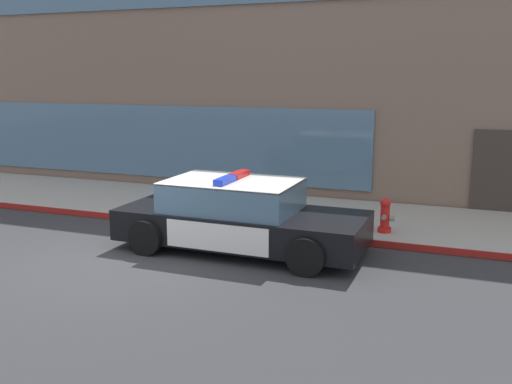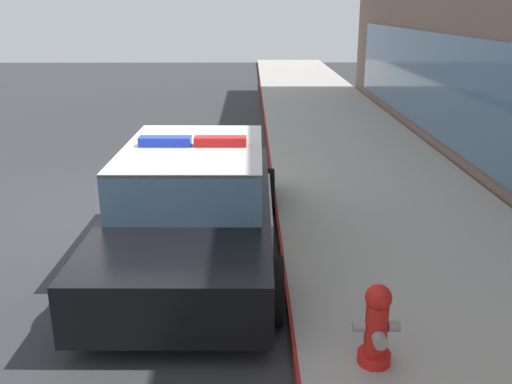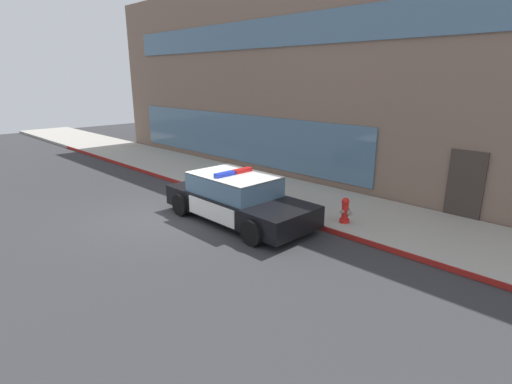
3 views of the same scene
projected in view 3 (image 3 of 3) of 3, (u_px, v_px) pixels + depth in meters
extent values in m
plane|color=#303033|center=(162.00, 217.00, 12.10)|extent=(48.00, 48.00, 0.00)
cube|color=#A39E93|center=(260.00, 188.00, 14.98)|extent=(48.00, 3.50, 0.15)
cube|color=maroon|center=(225.00, 197.00, 13.79)|extent=(28.80, 0.04, 0.14)
cube|color=#7A6051|center=(341.00, 79.00, 18.38)|extent=(24.04, 8.35, 8.00)
cube|color=slate|center=(233.00, 137.00, 18.21)|extent=(14.43, 0.08, 2.10)
cube|color=#382D28|center=(465.00, 187.00, 11.45)|extent=(1.00, 0.08, 2.10)
cube|color=slate|center=(281.00, 31.00, 15.04)|extent=(20.20, 0.08, 1.10)
cube|color=black|center=(238.00, 205.00, 11.62)|extent=(4.83, 1.95, 0.60)
cube|color=silver|center=(277.00, 212.00, 10.52)|extent=(1.66, 1.87, 0.05)
cube|color=silver|center=(204.00, 188.00, 12.74)|extent=(1.37, 1.87, 0.05)
cube|color=silver|center=(259.00, 197.00, 12.33)|extent=(2.02, 0.06, 0.51)
cube|color=silver|center=(211.00, 211.00, 11.05)|extent=(2.02, 0.06, 0.51)
cube|color=yellow|center=(260.00, 197.00, 12.34)|extent=(0.22, 0.01, 0.26)
cube|color=slate|center=(234.00, 185.00, 11.60)|extent=(2.52, 1.73, 0.60)
cube|color=silver|center=(234.00, 175.00, 11.52)|extent=(2.52, 1.73, 0.04)
cube|color=red|center=(242.00, 170.00, 11.72)|extent=(0.21, 0.64, 0.11)
cube|color=blue|center=(225.00, 174.00, 11.27)|extent=(0.21, 0.64, 0.11)
cylinder|color=black|center=(301.00, 215.00, 11.21)|extent=(0.68, 0.23, 0.68)
cylinder|color=black|center=(252.00, 233.00, 9.95)|extent=(0.68, 0.23, 0.68)
cylinder|color=black|center=(228.00, 193.00, 13.39)|extent=(0.68, 0.23, 0.68)
cylinder|color=black|center=(181.00, 205.00, 12.13)|extent=(0.68, 0.23, 0.68)
cylinder|color=red|center=(344.00, 221.00, 11.19)|extent=(0.28, 0.28, 0.10)
cylinder|color=red|center=(345.00, 211.00, 11.11)|extent=(0.19, 0.19, 0.45)
sphere|color=red|center=(346.00, 201.00, 11.03)|extent=(0.22, 0.22, 0.22)
cylinder|color=gray|center=(346.00, 199.00, 11.01)|extent=(0.06, 0.06, 0.05)
cylinder|color=gray|center=(342.00, 212.00, 11.01)|extent=(0.09, 0.10, 0.09)
cylinder|color=gray|center=(348.00, 209.00, 11.20)|extent=(0.09, 0.10, 0.09)
cylinder|color=gray|center=(350.00, 213.00, 11.01)|extent=(0.10, 0.12, 0.12)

